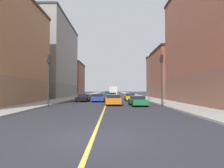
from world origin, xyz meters
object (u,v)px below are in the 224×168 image
Objects in this scene: car_blue at (99,98)px; building_right_distant at (68,79)px; street_lamp_left_near at (149,72)px; building_right_midblock at (50,59)px; box_truck at (113,91)px; traffic_light_left_near at (162,73)px; traffic_light_right_near at (49,73)px; building_left_mid at (174,75)px; car_orange at (113,100)px; car_teal at (108,93)px; car_red at (113,96)px; car_green at (138,101)px; car_yellow at (130,97)px; car_black at (83,98)px.

building_right_distant is at bearing 110.53° from car_blue.
building_right_distant is 41.63m from street_lamp_left_near.
building_right_midblock reaches higher than box_truck.
traffic_light_left_near is 36.42m from box_truck.
building_left_mid is at bearing 45.61° from traffic_light_right_near.
traffic_light_left_near is 12.85m from traffic_light_right_near.
car_orange is (16.51, -44.06, -5.28)m from building_right_distant.
car_teal is at bearing 99.81° from box_truck.
building_right_distant is 1.72× the size of street_lamp_left_near.
traffic_light_left_near is at bearing -49.94° from car_blue.
street_lamp_left_near reaches higher than car_teal.
car_teal is at bearing 89.31° from car_blue.
building_left_mid is 22.06m from car_blue.
car_green is at bearing -78.94° from car_red.
traffic_light_right_near is 36.83m from box_truck.
car_blue is (4.98, 9.37, -3.18)m from traffic_light_right_near.
car_green is (19.47, -45.33, -5.35)m from building_right_distant.
car_yellow is 6.40m from car_red.
car_yellow is 5.92m from car_blue.
box_truck is at bearing 96.56° from car_yellow.
traffic_light_left_near is at bearing -42.98° from car_black.
traffic_light_right_near reaches higher than car_yellow.
car_black is at bearing -72.79° from building_right_distant.
car_green is at bearing 145.87° from traffic_light_left_near.
car_red is at bearing -160.71° from building_left_mid.
building_right_distant is at bearing 118.92° from car_red.
traffic_light_right_near is 16.00m from car_yellow.
car_orange reaches higher than car_blue.
street_lamp_left_near reaches higher than car_red.
street_lamp_left_near is 1.23× the size of box_truck.
building_right_distant is 47.96m from traffic_light_right_near.
building_right_distant is 39.43m from car_black.
building_right_midblock reaches higher than building_left_mid.
building_left_mid is 0.72× the size of building_right_midblock.
car_green is at bearing -45.36° from car_black.
building_right_distant is (-0.00, 20.20, -3.99)m from building_right_midblock.
car_yellow is at bearing -60.88° from car_red.
building_right_midblock is at bearing -151.39° from box_truck.
traffic_light_right_near is 1.37× the size of car_yellow.
building_right_distant is 40.69m from car_yellow.
traffic_light_left_near is at bearing -78.19° from car_yellow.
car_orange is (-3.02, -8.76, 0.02)m from car_yellow.
building_left_mid reaches higher than traffic_light_left_near.
car_teal reaches higher than car_yellow.
car_black is (11.56, -17.12, -9.32)m from building_right_midblock.
car_orange is at bearing -109.02° from car_yellow.
street_lamp_left_near is at bearing -32.22° from building_right_midblock.
car_yellow is at bearing -82.33° from car_teal.
car_red is at bearing 90.39° from car_orange.
traffic_light_left_near is at bearing -81.32° from car_teal.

